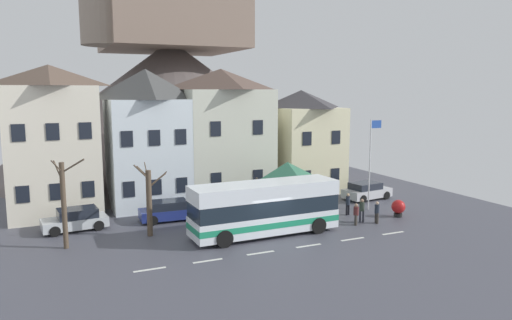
{
  "coord_description": "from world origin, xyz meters",
  "views": [
    {
      "loc": [
        -11.86,
        -24.43,
        8.78
      ],
      "look_at": [
        0.85,
        4.28,
        4.17
      ],
      "focal_mm": 33.72,
      "sensor_mm": 36.0,
      "label": 1
    }
  ],
  "objects": [
    {
      "name": "parked_car_00",
      "position": [
        -10.37,
        7.03,
        0.67
      ],
      "size": [
        4.06,
        2.24,
        1.38
      ],
      "rotation": [
        0.0,
        0.0,
        3.25
      ],
      "color": "silver",
      "rests_on": "ground_plane"
    },
    {
      "name": "parked_car_01",
      "position": [
        5.71,
        6.48,
        0.66
      ],
      "size": [
        4.34,
        1.88,
        1.35
      ],
      "rotation": [
        0.0,
        0.0,
        -0.01
      ],
      "color": "#2D5738",
      "rests_on": "ground_plane"
    },
    {
      "name": "transit_bus",
      "position": [
        0.1,
        1.28,
        1.63
      ],
      "size": [
        9.23,
        2.85,
        3.23
      ],
      "rotation": [
        0.0,
        0.0,
        0.02
      ],
      "color": "white",
      "rests_on": "ground_plane"
    },
    {
      "name": "townhouse_03",
      "position": [
        8.78,
        12.48,
        4.37
      ],
      "size": [
        5.49,
        7.02,
        8.73
      ],
      "color": "beige",
      "rests_on": "ground_plane"
    },
    {
      "name": "bare_tree_00",
      "position": [
        -6.33,
        3.91,
        2.15
      ],
      "size": [
        2.1,
        1.43,
        4.47
      ],
      "color": "brown",
      "rests_on": "ground_plane"
    },
    {
      "name": "pedestrian_01",
      "position": [
        6.45,
        0.79,
        0.77
      ],
      "size": [
        0.34,
        0.34,
        1.44
      ],
      "color": "#38332D",
      "rests_on": "ground_plane"
    },
    {
      "name": "pedestrian_02",
      "position": [
        7.42,
        3.13,
        0.89
      ],
      "size": [
        0.32,
        0.29,
        1.56
      ],
      "color": "black",
      "rests_on": "ground_plane"
    },
    {
      "name": "harbour_buoy",
      "position": [
        10.35,
        1.3,
        0.67
      ],
      "size": [
        0.95,
        0.95,
        1.2
      ],
      "color": "black",
      "rests_on": "ground_plane"
    },
    {
      "name": "public_bench",
      "position": [
        6.19,
        7.34,
        0.47
      ],
      "size": [
        1.7,
        0.48,
        0.87
      ],
      "color": "#33473D",
      "rests_on": "ground_plane"
    },
    {
      "name": "pedestrian_00",
      "position": [
        7.23,
        1.24,
        0.93
      ],
      "size": [
        0.34,
        0.34,
        1.58
      ],
      "color": "#2D2D38",
      "rests_on": "ground_plane"
    },
    {
      "name": "bus_shelter",
      "position": [
        3.82,
        5.5,
        3.02
      ],
      "size": [
        3.6,
        3.6,
        3.69
      ],
      "color": "#473D33",
      "rests_on": "ground_plane"
    },
    {
      "name": "parked_car_02",
      "position": [
        -4.36,
        6.86,
        0.66
      ],
      "size": [
        4.24,
        2.0,
        1.36
      ],
      "rotation": [
        0.0,
        0.0,
        -0.04
      ],
      "color": "navy",
      "rests_on": "ground_plane"
    },
    {
      "name": "townhouse_01",
      "position": [
        -4.83,
        11.53,
        5.14
      ],
      "size": [
        5.65,
        5.12,
        10.29
      ],
      "color": "silver",
      "rests_on": "ground_plane"
    },
    {
      "name": "townhouse_00",
      "position": [
        -11.36,
        12.16,
        5.25
      ],
      "size": [
        5.95,
        6.38,
        10.49
      ],
      "color": "silver",
      "rests_on": "ground_plane"
    },
    {
      "name": "ground_plane",
      "position": [
        0.0,
        -0.0,
        -0.03
      ],
      "size": [
        40.0,
        60.0,
        0.07
      ],
      "color": "#474853"
    },
    {
      "name": "parked_car_03",
      "position": [
        11.69,
        6.7,
        0.67
      ],
      "size": [
        4.12,
        2.4,
        1.37
      ],
      "rotation": [
        0.0,
        0.0,
        0.14
      ],
      "color": "silver",
      "rests_on": "ground_plane"
    },
    {
      "name": "flagpole",
      "position": [
        9.79,
        3.81,
        3.87
      ],
      "size": [
        0.95,
        0.1,
        6.64
      ],
      "color": "silver",
      "rests_on": "ground_plane"
    },
    {
      "name": "bare_tree_02",
      "position": [
        -11.09,
        3.48,
        2.58
      ],
      "size": [
        1.72,
        1.55,
        5.12
      ],
      "color": "brown",
      "rests_on": "ground_plane"
    },
    {
      "name": "pedestrian_03",
      "position": [
        7.96,
        0.58,
        0.77
      ],
      "size": [
        0.31,
        0.37,
        1.48
      ],
      "color": "#38332D",
      "rests_on": "ground_plane"
    },
    {
      "name": "townhouse_02",
      "position": [
        1.39,
        12.49,
        5.22
      ],
      "size": [
        6.82,
        7.05,
        10.43
      ],
      "color": "beige",
      "rests_on": "ground_plane"
    },
    {
      "name": "hilltop_castle",
      "position": [
        1.27,
        28.33,
        7.59
      ],
      "size": [
        38.34,
        38.34,
        22.0
      ],
      "color": "#605554",
      "rests_on": "ground_plane"
    }
  ]
}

